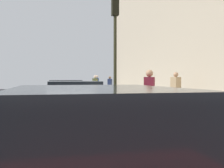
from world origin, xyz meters
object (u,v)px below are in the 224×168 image
Objects in this scene: parked_car_charcoal at (66,94)px; pedestrian_tan_coat at (176,90)px; pedestrian_burgundy_coat at (149,96)px; pedestrian_olive_coat at (95,86)px; parked_car_silver at (74,104)px; rolling_suitcase at (96,92)px; pedestrian_blue_coat at (97,85)px; pedestrian_navy_coat at (110,86)px; traffic_light_pole at (115,36)px; parked_car_red at (92,157)px.

pedestrian_tan_coat is at bearing -122.21° from parked_car_charcoal.
pedestrian_tan_coat is (3.43, -2.49, 0.01)m from pedestrian_burgundy_coat.
pedestrian_burgundy_coat is (-10.74, -0.26, 0.03)m from pedestrian_olive_coat.
parked_car_silver is 2.47× the size of pedestrian_burgundy_coat.
pedestrian_burgundy_coat is 1.73× the size of rolling_suitcase.
pedestrian_tan_coat is 10.71m from pedestrian_blue_coat.
pedestrian_navy_coat is 9.92m from pedestrian_tan_coat.
parked_car_red is at bearing 166.06° from traffic_light_pole.
pedestrian_tan_coat is at bearing -35.91° from pedestrian_burgundy_coat.
parked_car_red reaches higher than rolling_suitcase.
parked_car_charcoal is at bearing 159.63° from rolling_suitcase.
parked_car_red is at bearing 149.84° from pedestrian_tan_coat.
parked_car_red is 6.08m from parked_car_silver.
parked_car_red is 18.57m from rolling_suitcase.
pedestrian_olive_coat is 0.97× the size of pedestrian_burgundy_coat.
parked_car_silver is 12.56m from rolling_suitcase.
parked_car_charcoal is 2.64× the size of pedestrian_blue_coat.
pedestrian_blue_coat is at bearing -8.20° from parked_car_red.
pedestrian_burgundy_coat reaches higher than rolling_suitcase.
parked_car_charcoal is 2.77× the size of pedestrian_navy_coat.
rolling_suitcase is (6.89, -2.56, -0.29)m from parked_car_charcoal.
parked_car_charcoal is at bearing 21.28° from traffic_light_pole.
pedestrian_tan_coat reaches higher than pedestrian_blue_coat.
pedestrian_olive_coat reaches higher than pedestrian_navy_coat.
pedestrian_burgundy_coat is (-6.51, -2.39, 0.31)m from parked_car_charcoal.
pedestrian_navy_coat is 1.26m from rolling_suitcase.
pedestrian_olive_coat is at bearing 170.89° from rolling_suitcase.
parked_car_silver is 2.62× the size of pedestrian_navy_coat.
pedestrian_blue_coat is (3.18, -0.58, 0.02)m from pedestrian_olive_coat.
pedestrian_blue_coat is (7.41, -2.71, 0.30)m from parked_car_charcoal.
parked_car_red is at bearing 171.80° from pedestrian_blue_coat.
pedestrian_navy_coat is (6.77, -3.69, 0.26)m from parked_car_charcoal.
pedestrian_burgundy_coat reaches higher than pedestrian_olive_coat.
rolling_suitcase is at bearing -9.11° from pedestrian_olive_coat.
rolling_suitcase is (12.31, -2.45, -0.29)m from parked_car_silver.
pedestrian_olive_coat is at bearing 148.52° from pedestrian_navy_coat.
parked_car_red is at bearing 168.54° from pedestrian_navy_coat.
pedestrian_navy_coat is 1.63× the size of rolling_suitcase.
pedestrian_tan_coat reaches higher than pedestrian_burgundy_coat.
pedestrian_olive_coat is (15.73, -2.15, 0.29)m from parked_car_red.
pedestrian_tan_coat is at bearing -66.33° from traffic_light_pole.
pedestrian_navy_coat reaches higher than parked_car_red.
pedestrian_olive_coat reaches higher than parked_car_charcoal.
pedestrian_olive_coat is 0.96× the size of pedestrian_tan_coat.
pedestrian_olive_coat is 2.75m from rolling_suitcase.
parked_car_charcoal is 7.90m from pedestrian_blue_coat.
pedestrian_navy_coat is at bearing -28.58° from parked_car_charcoal.
pedestrian_olive_coat reaches higher than parked_car_silver.
pedestrian_navy_coat is at bearing 6.91° from pedestrian_tan_coat.
parked_car_charcoal is 2.69× the size of pedestrian_olive_coat.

